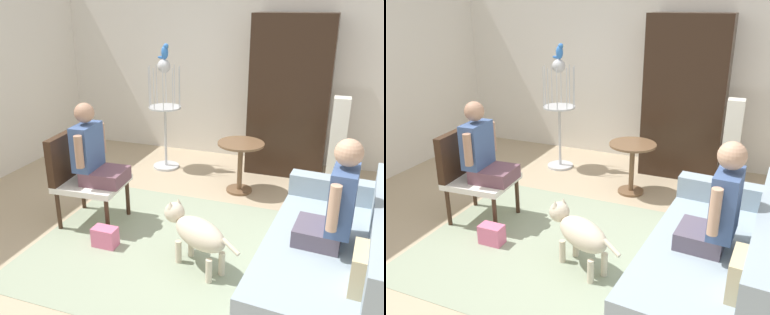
% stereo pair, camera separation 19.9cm
% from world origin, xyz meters
% --- Properties ---
extents(ground_plane, '(7.15, 7.15, 0.00)m').
position_xyz_m(ground_plane, '(0.00, 0.00, 0.00)').
color(ground_plane, tan).
extents(back_wall, '(6.55, 0.12, 2.69)m').
position_xyz_m(back_wall, '(0.00, 2.74, 1.34)').
color(back_wall, silver).
rests_on(back_wall, ground).
extents(area_rug, '(3.17, 2.18, 0.01)m').
position_xyz_m(area_rug, '(0.11, -0.03, 0.00)').
color(area_rug, gray).
rests_on(area_rug, ground).
extents(couch, '(1.09, 1.95, 0.80)m').
position_xyz_m(couch, '(1.23, -0.11, 0.28)').
color(couch, '#8EA0AD').
rests_on(couch, ground).
extents(armchair, '(0.68, 0.61, 0.95)m').
position_xyz_m(armchair, '(-1.29, 0.17, 0.55)').
color(armchair, '#382316').
rests_on(armchair, ground).
extents(person_on_couch, '(0.44, 0.52, 0.87)m').
position_xyz_m(person_on_couch, '(1.19, -0.14, 0.76)').
color(person_on_couch, '#564D5E').
extents(person_on_armchair, '(0.49, 0.52, 0.81)m').
position_xyz_m(person_on_armchair, '(-1.12, 0.18, 0.78)').
color(person_on_armchair, '#6A4451').
extents(round_end_table, '(0.55, 0.55, 0.63)m').
position_xyz_m(round_end_table, '(0.09, 1.43, 0.42)').
color(round_end_table, brown).
rests_on(round_end_table, ground).
extents(dog, '(0.79, 0.49, 0.54)m').
position_xyz_m(dog, '(0.11, -0.22, 0.34)').
color(dog, beige).
rests_on(dog, ground).
extents(bird_cage_stand, '(0.44, 0.44, 1.49)m').
position_xyz_m(bird_cage_stand, '(-1.07, 1.87, 0.82)').
color(bird_cage_stand, silver).
rests_on(bird_cage_stand, ground).
extents(parrot, '(0.17, 0.10, 0.20)m').
position_xyz_m(parrot, '(-1.05, 1.87, 1.59)').
color(parrot, blue).
rests_on(parrot, bird_cage_stand).
extents(column_lamp, '(0.20, 0.20, 1.20)m').
position_xyz_m(column_lamp, '(1.16, 1.64, 0.60)').
color(column_lamp, '#4C4742').
rests_on(column_lamp, ground).
extents(armoire_cabinet, '(1.01, 0.56, 2.07)m').
position_xyz_m(armoire_cabinet, '(0.52, 2.33, 1.03)').
color(armoire_cabinet, black).
rests_on(armoire_cabinet, ground).
extents(handbag, '(0.23, 0.14, 0.19)m').
position_xyz_m(handbag, '(-0.81, -0.21, 0.10)').
color(handbag, '#D8668C').
rests_on(handbag, ground).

